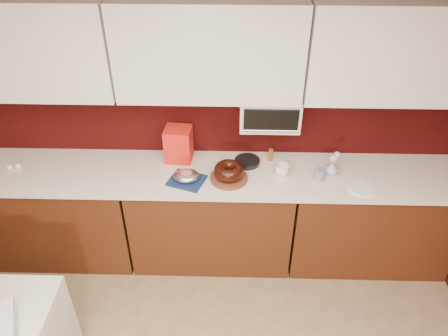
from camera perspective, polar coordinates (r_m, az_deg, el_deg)
The scene contains 28 objects.
ceiling at distance 0.97m, azimuth -9.60°, elevation 7.47°, with size 4.00×4.50×0.02m, color white.
wall_back at distance 3.53m, azimuth -1.62°, elevation 6.96°, with size 4.00×0.02×2.50m, color #350807.
base_cabinet_left at distance 4.05m, azimuth -20.94°, elevation -5.63°, with size 1.31×0.58×0.86m, color #4D230F.
base_cabinet_center at distance 3.76m, azimuth -1.65°, elevation -6.39°, with size 1.31×0.58×0.86m, color #4D230F.
base_cabinet_right at distance 3.93m, azimuth 18.30°, elevation -6.43°, with size 1.31×0.58×0.86m, color #4D230F.
countertop at distance 3.47m, azimuth -1.78°, elevation -0.88°, with size 4.00×0.62×0.04m, color silver.
upper_cabinet_left at distance 3.48m, azimuth -25.21°, elevation 13.98°, with size 1.31×0.33×0.70m, color white.
upper_cabinet_center at distance 3.13m, azimuth -1.96°, elevation 15.14°, with size 1.31×0.33×0.70m, color white.
upper_cabinet_right at distance 3.33m, azimuth 22.33°, elevation 13.84°, with size 1.31×0.33×0.70m, color white.
toaster_oven at distance 3.35m, azimuth 5.99°, elevation 7.50°, with size 0.45×0.30×0.25m, color white.
toaster_oven_door at distance 3.21m, azimuth 6.15°, elevation 6.14°, with size 0.40×0.02×0.18m, color black.
toaster_oven_handle at distance 3.24m, azimuth 6.08°, elevation 4.86°, with size 0.02×0.02×0.42m, color silver.
cake_base at distance 3.38m, azimuth 0.64°, elevation -1.30°, with size 0.29×0.29×0.03m, color brown.
bundt_cake at distance 3.34m, azimuth 0.65°, elevation -0.39°, with size 0.23×0.23×0.10m, color black.
navy_towel at distance 3.38m, azimuth -4.88°, elevation -1.62°, with size 0.26×0.22×0.02m, color navy.
foil_ham_nest at distance 3.35m, azimuth -4.92°, elevation -1.01°, with size 0.20×0.17×0.07m, color silver.
roasted_ham at distance 3.33m, azimuth -4.94°, elevation -0.67°, with size 0.10×0.08×0.06m, color #BC5E56.
pandoro_box at distance 3.56m, azimuth -5.95°, elevation 3.12°, with size 0.21×0.19×0.29m, color red.
dark_pan at distance 3.56m, azimuth 3.06°, elevation 0.86°, with size 0.21×0.21×0.04m, color black.
coffee_mug at distance 3.44m, azimuth 7.61°, elevation -0.12°, with size 0.10×0.10×0.11m, color white.
blue_jar at distance 3.44m, azimuth 12.39°, elevation -0.85°, with size 0.08×0.08×0.09m, color navy.
flower_vase at distance 3.51m, azimuth 13.88°, elevation 0.02°, with size 0.08×0.08×0.12m, color silver.
flower_pink at distance 3.46m, azimuth 14.08°, elevation 1.19°, with size 0.06×0.06×0.06m, color #FF93C4.
flower_blue at distance 3.47m, azimuth 14.56°, elevation 1.67°, with size 0.05×0.05×0.05m, color #97C0F2.
china_plate at distance 3.46m, azimuth 17.55°, elevation -2.45°, with size 0.21×0.21×0.01m, color white.
amber_bottle at distance 3.59m, azimuth 6.11°, elevation 1.72°, with size 0.04×0.04×0.11m, color brown.
egg_left at distance 3.89m, azimuth -26.21°, elevation 0.11°, with size 0.05×0.04×0.04m, color white.
egg_right at distance 3.87m, azimuth -25.33°, elevation 0.26°, with size 0.05×0.04×0.04m, color white.
Camera 1 is at (0.18, -0.84, 2.95)m, focal length 35.00 mm.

